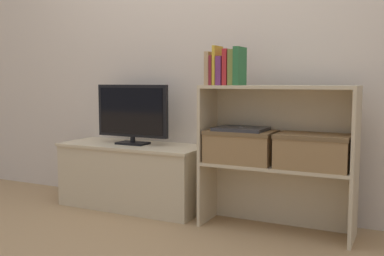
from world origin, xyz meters
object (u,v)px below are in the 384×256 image
book_plum (222,71)px  book_olive (234,68)px  laptop (241,129)px  tv_stand (133,175)px  book_mustard (217,66)px  tv (132,113)px  storage_basket_right (313,150)px  book_tan (210,69)px  book_maroon (214,71)px  book_forest (240,66)px  storage_basket_left (241,145)px  book_crimson (228,67)px

book_plum → book_olive: book_olive is taller
book_plum → laptop: bearing=15.0°
tv_stand → book_mustard: book_mustard is taller
tv → tv_stand: bearing=90.0°
book_mustard → storage_basket_right: 0.77m
book_olive → book_tan: bearing=-180.0°
tv_stand → storage_basket_right: (1.30, -0.07, 0.29)m
book_maroon → book_plum: bearing=0.0°
book_olive → book_plum: bearing=180.0°
book_forest → laptop: book_forest is taller
book_tan → storage_basket_left: 0.51m
storage_basket_left → book_crimson: bearing=-157.9°
book_mustard → tv_stand: bearing=171.5°
book_crimson → laptop: size_ratio=0.71×
book_plum → storage_basket_left: book_plum is taller
book_forest → book_crimson: bearing=180.0°
book_forest → book_olive: bearing=180.0°
laptop → tv: bearing=175.1°
book_forest → book_plum: bearing=180.0°
book_mustard → book_olive: (0.11, 0.00, -0.01)m
book_tan → book_mustard: 0.05m
tv → book_tan: (0.66, -0.10, 0.30)m
tv_stand → book_olive: size_ratio=4.98×
tv_stand → storage_basket_right: size_ratio=2.54×
book_maroon → tv_stand: bearing=171.2°
tv_stand → storage_basket_right: storage_basket_right is taller
tv_stand → book_plum: size_ratio=6.06×
tv → book_plum: book_plum is taller
tv → book_tan: size_ratio=2.78×
book_maroon → book_tan: bearing=-180.0°
tv_stand → laptop: (0.86, -0.07, 0.39)m
book_crimson → storage_basket_right: (0.52, 0.03, -0.48)m
tv → storage_basket_right: 1.31m
book_plum → book_maroon: bearing=180.0°
storage_basket_right → book_forest: bearing=-176.0°
tv_stand → tv: bearing=-90.0°
tv_stand → tv: tv is taller
book_mustard → laptop: (0.15, 0.03, -0.39)m
tv_stand → book_mustard: (0.71, -0.11, 0.78)m
tv_stand → laptop: 0.94m
book_maroon → storage_basket_left: (0.17, 0.03, -0.46)m
book_forest → storage_basket_right: 0.66m
book_mustard → book_tan: bearing=-180.0°
book_forest → laptop: (0.00, 0.03, -0.39)m
storage_basket_right → laptop: 0.46m
storage_basket_right → laptop: (-0.44, 0.00, 0.10)m
book_tan → book_forest: size_ratio=0.89×
book_mustard → book_plum: size_ratio=1.36×
book_olive → storage_basket_right: book_olive is taller
book_maroon → book_olive: (0.13, 0.00, 0.02)m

